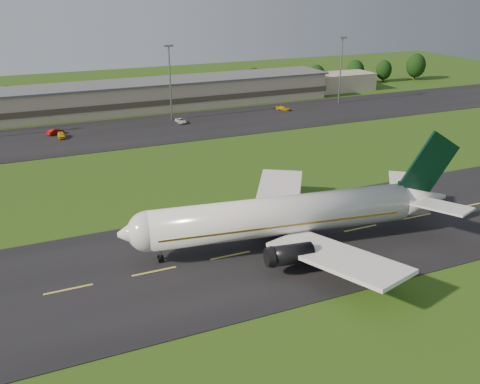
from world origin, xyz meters
name	(u,v)px	position (x,y,z in m)	size (l,w,h in m)	color
ground	(299,242)	(0.00, 0.00, 0.00)	(360.00, 360.00, 0.00)	#1F4110
taxiway	(299,241)	(0.00, 0.00, 0.05)	(220.00, 30.00, 0.10)	black
apron	(163,128)	(0.00, 72.00, 0.05)	(260.00, 30.00, 0.10)	black
airliner	(287,216)	(-2.20, -0.12, 4.66)	(51.13, 41.77, 15.57)	white
terminal	(160,95)	(6.40, 96.18, 3.99)	(145.00, 16.00, 8.40)	tan
light_mast_centre	(170,74)	(5.00, 80.00, 12.74)	(2.40, 1.20, 20.35)	gray
light_mast_east	(341,62)	(60.00, 80.00, 12.74)	(2.40, 1.20, 20.35)	gray
tree_line	(210,82)	(26.31, 105.98, 4.98)	(191.81, 9.00, 10.46)	black
service_vehicle_a	(61,135)	(-25.42, 72.75, 0.84)	(1.75, 4.34, 1.48)	#C49C0B
service_vehicle_b	(55,132)	(-26.45, 76.78, 0.81)	(1.51, 4.32, 1.42)	maroon
service_vehicle_c	(181,121)	(6.05, 75.10, 0.73)	(2.08, 4.51, 1.25)	silver
service_vehicle_d	(283,108)	(38.77, 77.40, 0.74)	(1.80, 4.43, 1.29)	#BF8F0B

